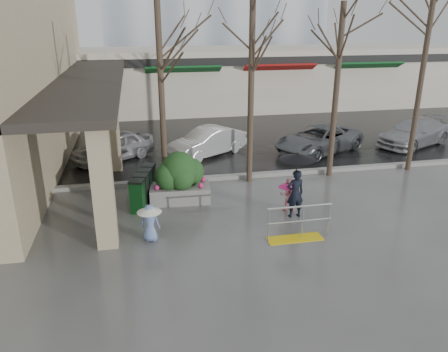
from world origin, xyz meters
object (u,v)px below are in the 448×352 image
object	(u,v)px
news_boxes	(143,187)
car_c	(319,139)
tree_east	(428,33)
car_a	(113,146)
child_pink	(288,192)
handrail	(297,227)
woman	(296,178)
tree_midwest	(252,39)
car_d	(414,133)
child_blue	(150,219)
tree_west	(159,45)
car_b	(207,142)
tree_mideast	(340,49)
planter	(180,178)

from	to	relation	value
news_boxes	car_c	world-z (taller)	car_c
tree_east	news_boxes	distance (m)	11.93
car_a	child_pink	bearing A→B (deg)	7.58
handrail	woman	bearing A→B (deg)	73.13
tree_midwest	car_d	distance (m)	10.82
child_blue	news_boxes	size ratio (longest dim) A/B	0.54
child_blue	woman	bearing A→B (deg)	-154.54
tree_midwest	tree_west	bearing A→B (deg)	-180.00
car_a	car_b	world-z (taller)	same
child_blue	car_c	xyz separation A→B (m)	(8.07, 7.14, -0.04)
tree_mideast	car_b	size ratio (longest dim) A/B	1.70
planter	news_boxes	bearing A→B (deg)	176.05
car_b	car_d	world-z (taller)	same
woman	car_d	xyz separation A→B (m)	(8.63, 6.66, -0.66)
child_blue	car_c	distance (m)	10.77
woman	car_d	bearing A→B (deg)	-147.28
tree_west	child_blue	bearing A→B (deg)	-100.18
news_boxes	car_b	size ratio (longest dim) A/B	0.53
child_blue	car_d	distance (m)	15.07
tree_east	planter	distance (m)	10.72
tree_mideast	planter	xyz separation A→B (m)	(-6.11, -1.40, -4.02)
car_b	tree_east	bearing A→B (deg)	33.00
tree_midwest	car_b	distance (m)	5.94
woman	tree_west	bearing A→B (deg)	-46.52
tree_west	car_c	world-z (taller)	tree_west
planter	car_a	bearing A→B (deg)	115.17
handrail	news_boxes	bearing A→B (deg)	140.32
tree_east	child_blue	world-z (taller)	tree_east
car_b	planter	bearing A→B (deg)	-51.80
car_b	car_d	size ratio (longest dim) A/B	0.88
handrail	child_blue	size ratio (longest dim) A/B	1.73
tree_east	woman	world-z (taller)	tree_east
car_b	handrail	bearing A→B (deg)	-24.21
handrail	car_d	bearing A→B (deg)	41.76
child_blue	car_d	world-z (taller)	car_d
news_boxes	car_a	bearing A→B (deg)	118.88
car_b	child_pink	bearing A→B (deg)	-18.57
woman	planter	size ratio (longest dim) A/B	1.02
child_blue	tree_mideast	bearing A→B (deg)	-133.92
tree_mideast	child_blue	bearing A→B (deg)	-150.69
news_boxes	car_c	distance (m)	9.28
tree_midwest	tree_east	world-z (taller)	tree_east
planter	car_d	world-z (taller)	planter
planter	car_d	bearing A→B (deg)	21.33
tree_east	tree_midwest	bearing A→B (deg)	180.00
child_blue	car_b	bearing A→B (deg)	-93.96
tree_midwest	tree_mideast	xyz separation A→B (m)	(3.30, -0.00, -0.37)
car_a	car_c	distance (m)	9.37
woman	car_c	size ratio (longest dim) A/B	0.47
child_blue	car_a	distance (m)	7.87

